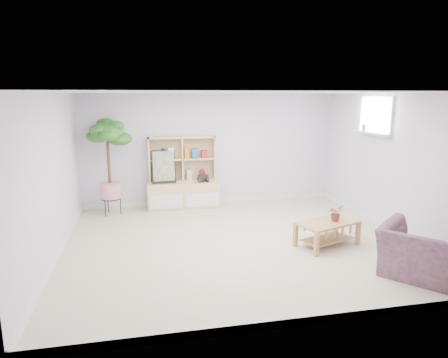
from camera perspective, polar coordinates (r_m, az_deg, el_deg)
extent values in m
cube|color=#C2B08C|center=(6.62, 1.91, -8.99)|extent=(5.50, 5.00, 0.01)
cube|color=white|center=(6.19, 2.07, 12.26)|extent=(5.50, 5.00, 0.01)
cube|color=silver|center=(8.71, -1.91, 4.24)|extent=(5.50, 0.01, 2.40)
cube|color=silver|center=(3.98, 10.56, -5.27)|extent=(5.50, 0.01, 2.40)
cube|color=silver|center=(6.25, -23.31, 0.22)|extent=(0.01, 5.00, 2.40)
cube|color=silver|center=(7.43, 23.07, 1.96)|extent=(0.01, 5.00, 2.40)
cube|color=white|center=(7.83, 20.38, 6.17)|extent=(0.14, 1.00, 0.04)
imported|color=#214E26|center=(6.59, 15.63, -4.70)|extent=(0.31, 0.31, 0.26)
imported|color=navy|center=(5.89, 26.80, -8.95)|extent=(1.39, 1.40, 0.78)
imported|color=#0D410B|center=(8.02, 19.57, 7.43)|extent=(0.16, 0.13, 0.26)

